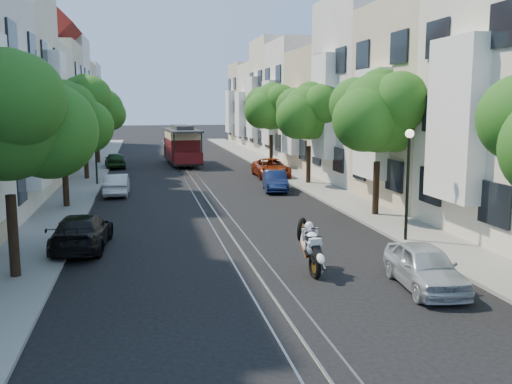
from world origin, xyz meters
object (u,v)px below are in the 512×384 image
tree_e_c (310,113)px  tree_w_a (8,120)px  tree_w_b (64,120)px  sportbike_rider (310,244)px  parked_car_e_near (425,267)px  tree_e_b (380,114)px  parked_car_e_far (271,168)px  parked_car_w_mid (117,185)px  parked_car_w_far (115,160)px  parked_car_e_mid (275,181)px  lamp_east (408,168)px  parked_car_w_near (82,232)px  tree_w_d (97,111)px  tree_e_d (272,108)px  lamp_west (95,141)px  tree_w_c (85,106)px  cable_car (182,144)px

tree_e_c → tree_w_a: 23.05m
tree_w_a → tree_w_b: 12.00m
sportbike_rider → parked_car_e_near: (2.78, -2.07, -0.28)m
tree_e_b → parked_car_e_far: size_ratio=1.39×
parked_car_w_mid → parked_car_w_far: 14.40m
sportbike_rider → parked_car_e_mid: size_ratio=0.56×
lamp_east → parked_car_w_near: lamp_east is taller
tree_e_b → parked_car_w_far: (-12.86, 23.20, -4.08)m
parked_car_e_near → tree_w_a: bearing=170.7°
parked_car_w_near → parked_car_w_far: (0.00, 26.82, 0.01)m
tree_w_a → tree_w_b: tree_w_a is taller
tree_w_a → lamp_east: (13.44, 2.02, -1.89)m
sportbike_rider → parked_car_e_mid: 16.84m
tree_w_d → parked_car_w_far: size_ratio=1.70×
tree_e_c → tree_w_b: tree_e_c is taller
tree_w_b → lamp_east: tree_w_b is taller
tree_e_d → lamp_east: size_ratio=1.65×
lamp_west → sportbike_rider: (7.92, -21.05, -1.93)m
tree_w_a → tree_w_d: tree_w_a is taller
tree_w_a → tree_w_b: (-0.00, 12.00, -0.34)m
tree_e_c → lamp_west: 13.82m
tree_e_b → lamp_east: bearing=-100.9°
sportbike_rider → tree_w_c: bearing=107.4°
tree_e_d → parked_car_e_far: bearing=-103.2°
cable_car → parked_car_e_mid: 16.84m
lamp_west → parked_car_e_far: bearing=9.2°
tree_e_d → sportbike_rider: bearing=-100.6°
tree_w_d → lamp_west: tree_w_d is taller
tree_w_b → lamp_east: (13.44, -9.98, -1.55)m
tree_e_d → tree_w_b: (-14.40, -17.00, -0.47)m
tree_w_b → parked_car_e_far: 16.59m
tree_e_d → lamp_east: tree_e_d is taller
tree_w_a → sportbike_rider: size_ratio=3.20×
tree_w_a → parked_car_w_far: size_ratio=1.74×
tree_e_d → cable_car: tree_e_d is taller
cable_car → parked_car_e_far: size_ratio=1.70×
tree_w_c → parked_car_w_mid: 8.74m
cable_car → tree_w_c: bearing=-132.5°
tree_w_a → parked_car_w_near: tree_w_a is taller
tree_e_b → parked_car_e_far: bearing=96.3°
tree_e_d → cable_car: bearing=159.0°
parked_car_w_mid → lamp_west: bearing=-70.6°
cable_car → parked_car_w_near: size_ratio=1.84×
tree_w_a → parked_car_e_near: bearing=-15.0°
tree_w_b → tree_w_c: (0.00, 11.00, 0.67)m
tree_e_c → parked_car_w_near: tree_e_c is taller
lamp_east → cable_car: (-6.32, 29.77, -1.01)m
cable_car → parked_car_w_near: 28.98m
parked_car_e_mid → sportbike_rider: bearing=-91.9°
tree_e_d → lamp_west: (-13.56, -8.98, -2.02)m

